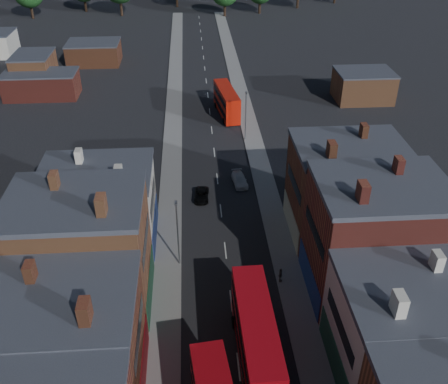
{
  "coord_description": "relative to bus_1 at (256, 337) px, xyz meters",
  "views": [
    {
      "loc": [
        -3.24,
        -12.3,
        35.96
      ],
      "look_at": [
        0.0,
        34.32,
        6.42
      ],
      "focal_mm": 40.0,
      "sensor_mm": 36.0,
      "label": 1
    }
  ],
  "objects": [
    {
      "name": "pavement_west",
      "position": [
        -8.0,
        33.43,
        -2.89
      ],
      "size": [
        3.0,
        200.0,
        0.12
      ],
      "primitive_type": "cube",
      "color": "gray",
      "rests_on": "ground"
    },
    {
      "name": "pavement_east",
      "position": [
        5.0,
        33.43,
        -2.89
      ],
      "size": [
        3.0,
        200.0,
        0.12
      ],
      "primitive_type": "cube",
      "color": "gray",
      "rests_on": "ground"
    },
    {
      "name": "lamp_post_2",
      "position": [
        -6.7,
        13.43,
        1.76
      ],
      "size": [
        0.25,
        0.7,
        8.12
      ],
      "color": "slate",
      "rests_on": "ground"
    },
    {
      "name": "lamp_post_3",
      "position": [
        3.7,
        43.43,
        1.76
      ],
      "size": [
        0.25,
        0.7,
        8.12
      ],
      "color": "slate",
      "rests_on": "ground"
    },
    {
      "name": "bus_1",
      "position": [
        0.0,
        0.0,
        0.0
      ],
      "size": [
        3.4,
        12.7,
        5.46
      ],
      "rotation": [
        0.0,
        0.0,
        0.02
      ],
      "color": "red",
      "rests_on": "ground"
    },
    {
      "name": "bus_2",
      "position": [
        1.45,
        53.64,
        -0.35
      ],
      "size": [
        4.05,
        11.4,
        4.82
      ],
      "rotation": [
        0.0,
        0.0,
        0.14
      ],
      "color": "#BB1708",
      "rests_on": "ground"
    },
    {
      "name": "car_2",
      "position": [
        -3.87,
        26.41,
        -2.39
      ],
      "size": [
        2.11,
        4.1,
        1.11
      ],
      "primitive_type": "imported",
      "rotation": [
        0.0,
        0.0,
        -0.07
      ],
      "color": "black",
      "rests_on": "ground"
    },
    {
      "name": "car_3",
      "position": [
        1.51,
        29.87,
        -2.31
      ],
      "size": [
        2.27,
        4.55,
        1.27
      ],
      "primitive_type": "imported",
      "rotation": [
        0.0,
        0.0,
        0.11
      ],
      "color": "silver",
      "rests_on": "ground"
    },
    {
      "name": "ped_3",
      "position": [
        3.83,
        9.8,
        -2.0
      ],
      "size": [
        0.72,
        1.06,
        1.66
      ],
      "primitive_type": "imported",
      "rotation": [
        0.0,
        0.0,
        1.25
      ],
      "color": "#544E48",
      "rests_on": "pavement_east"
    }
  ]
}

